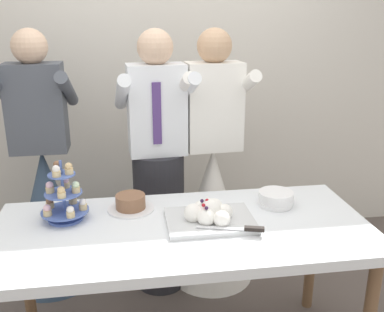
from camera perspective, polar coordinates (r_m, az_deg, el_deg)
The scene contains 9 objects.
rear_wall at distance 3.33m, azimuth -4.66°, elevation 13.13°, with size 5.20×0.10×2.90m, color beige.
dessert_table at distance 2.14m, azimuth -1.21°, elevation -10.91°, with size 1.80×0.80×0.78m.
cupcake_stand at distance 2.21m, azimuth -16.36°, elevation -5.23°, with size 0.23×0.23×0.31m.
main_cake_tray at distance 2.12m, azimuth 2.35°, elevation -7.74°, with size 0.43×0.34×0.13m.
plate_stack at distance 2.34m, azimuth 10.88°, elevation -5.45°, with size 0.19×0.19×0.08m.
round_cake at distance 2.28m, azimuth -8.00°, elevation -6.12°, with size 0.24×0.24×0.08m.
person_groom at distance 2.75m, azimuth -4.39°, elevation -3.04°, with size 0.49×0.51×1.66m.
person_bride at distance 2.90m, azimuth 2.64°, elevation -5.40°, with size 0.56×0.56×1.66m.
person_guest at distance 3.00m, azimuth -18.40°, elevation -5.48°, with size 0.56×0.56×1.66m.
Camera 1 is at (-0.24, -1.85, 1.74)m, focal length 40.92 mm.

